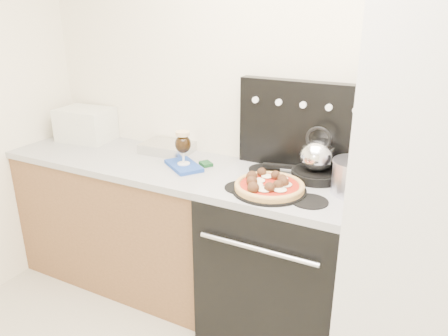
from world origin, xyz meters
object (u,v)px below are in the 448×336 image
Objects in this scene: beer_glass at (183,148)px; skillet at (316,175)px; base_cabinet at (129,220)px; stove_body at (281,263)px; toaster_oven at (86,124)px; tea_kettle at (317,153)px; pizza at (269,185)px; fridge at (431,208)px; stock_pot at (355,178)px; oven_mitt at (184,166)px; pizza_pan at (269,190)px.

beer_glass is 0.77m from skillet.
base_cabinet is 1.65× the size of stove_body.
toaster_oven is 1.67m from tea_kettle.
base_cabinet is at bearing 172.11° from pizza.
base_cabinet is at bearing 178.41° from fridge.
tea_kettle is at bearing 155.49° from stock_pot.
base_cabinet is 1.11m from stove_body.
oven_mitt is (0.47, -0.01, 0.48)m from base_cabinet.
oven_mitt reaches higher than stove_body.
stock_pot is at bearing 0.83° from base_cabinet.
stove_body is 0.66m from tea_kettle.
toaster_oven is at bearing 175.06° from fridge.
beer_glass is at bearing 178.97° from stove_body.
pizza_pan is (0.60, -0.13, 0.01)m from oven_mitt.
fridge is 1.34m from beer_glass.
skillet reaches higher than stove_body.
fridge is at bearing -2.05° from stove_body.
fridge is at bearing -11.30° from stock_pot.
beer_glass is (0.91, -0.16, 0.01)m from toaster_oven.
pizza reaches higher than base_cabinet.
stove_body is 0.54m from skillet.
beer_glass reaches higher than pizza_pan.
pizza is at bearing -107.75° from stove_body.
stove_body is at bearing -1.03° from beer_glass.
stock_pot is (1.89, -0.12, -0.01)m from toaster_oven.
stove_body is (1.10, -0.02, 0.01)m from base_cabinet.
stove_body is 1.66m from toaster_oven.
toaster_oven is 1.54m from pizza.
beer_glass reaches higher than base_cabinet.
oven_mitt is at bearing -1.66° from base_cabinet.
stock_pot reaches higher than oven_mitt.
beer_glass reaches higher than stock_pot.
stove_body is 0.46× the size of fridge.
toaster_oven is 1.76× the size of beer_glass.
pizza_pan is (-0.04, -0.12, 0.49)m from stove_body.
oven_mitt is at bearing -15.94° from toaster_oven.
stock_pot is (0.38, 0.17, 0.08)m from pizza_pan.
fridge is 9.24× the size of tea_kettle.
fridge reaches higher than pizza.
stove_body is 0.79m from oven_mitt.
toaster_oven is (-2.25, 0.19, 0.06)m from fridge.
pizza_pan is at bearing -172.47° from fridge.
beer_glass reaches higher than skillet.
pizza_pan reaches higher than oven_mitt.
base_cabinet is at bearing 178.70° from stove_body.
oven_mitt is at bearing 178.44° from fridge.
stove_body is 0.87m from fridge.
fridge is 5.41× the size of pizza.
beer_glass is 0.62m from pizza.
pizza is (-0.00, 0.00, 0.03)m from pizza_pan.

